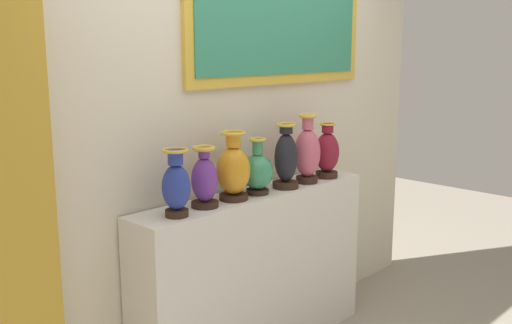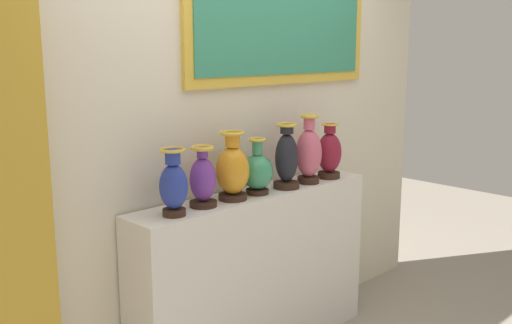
{
  "view_description": "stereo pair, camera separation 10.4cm",
  "coord_description": "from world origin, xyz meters",
  "px_view_note": "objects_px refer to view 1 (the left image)",
  "views": [
    {
      "loc": [
        -2.36,
        -2.27,
        1.82
      ],
      "look_at": [
        0.0,
        0.0,
        1.17
      ],
      "focal_mm": 41.11,
      "sensor_mm": 36.0,
      "label": 1
    },
    {
      "loc": [
        -2.28,
        -2.34,
        1.82
      ],
      "look_at": [
        0.0,
        0.0,
        1.17
      ],
      "focal_mm": 41.11,
      "sensor_mm": 36.0,
      "label": 2
    }
  ],
  "objects_px": {
    "vase_amber": "(233,170)",
    "vase_cobalt": "(176,186)",
    "vase_violet": "(204,180)",
    "vase_onyx": "(286,159)",
    "vase_jade": "(257,171)",
    "vase_burgundy": "(327,153)",
    "vase_rose": "(307,153)"
  },
  "relations": [
    {
      "from": "vase_amber",
      "to": "vase_onyx",
      "type": "height_order",
      "value": "vase_onyx"
    },
    {
      "from": "vase_jade",
      "to": "vase_rose",
      "type": "xyz_separation_m",
      "value": [
        0.42,
        -0.03,
        0.06
      ]
    },
    {
      "from": "vase_violet",
      "to": "vase_burgundy",
      "type": "relative_size",
      "value": 0.92
    },
    {
      "from": "vase_jade",
      "to": "vase_rose",
      "type": "relative_size",
      "value": 0.76
    },
    {
      "from": "vase_violet",
      "to": "vase_amber",
      "type": "relative_size",
      "value": 0.86
    },
    {
      "from": "vase_violet",
      "to": "vase_onyx",
      "type": "xyz_separation_m",
      "value": [
        0.61,
        -0.03,
        0.03
      ]
    },
    {
      "from": "vase_jade",
      "to": "vase_onyx",
      "type": "bearing_deg",
      "value": -5.19
    },
    {
      "from": "vase_jade",
      "to": "vase_burgundy",
      "type": "xyz_separation_m",
      "value": [
        0.62,
        -0.02,
        0.03
      ]
    },
    {
      "from": "vase_cobalt",
      "to": "vase_burgundy",
      "type": "xyz_separation_m",
      "value": [
        1.22,
        0.0,
        0.0
      ]
    },
    {
      "from": "vase_cobalt",
      "to": "vase_onyx",
      "type": "xyz_separation_m",
      "value": [
        0.83,
        0.01,
        0.02
      ]
    },
    {
      "from": "vase_burgundy",
      "to": "vase_jade",
      "type": "bearing_deg",
      "value": 177.74
    },
    {
      "from": "vase_violet",
      "to": "vase_jade",
      "type": "bearing_deg",
      "value": -0.84
    },
    {
      "from": "vase_amber",
      "to": "vase_burgundy",
      "type": "xyz_separation_m",
      "value": [
        0.8,
        -0.03,
        -0.01
      ]
    },
    {
      "from": "vase_burgundy",
      "to": "vase_cobalt",
      "type": "bearing_deg",
      "value": -179.96
    },
    {
      "from": "vase_cobalt",
      "to": "vase_amber",
      "type": "bearing_deg",
      "value": 3.93
    },
    {
      "from": "vase_rose",
      "to": "vase_jade",
      "type": "bearing_deg",
      "value": 176.49
    },
    {
      "from": "vase_jade",
      "to": "vase_burgundy",
      "type": "bearing_deg",
      "value": -2.26
    },
    {
      "from": "vase_cobalt",
      "to": "vase_burgundy",
      "type": "relative_size",
      "value": 0.97
    },
    {
      "from": "vase_rose",
      "to": "vase_violet",
      "type": "bearing_deg",
      "value": 177.78
    },
    {
      "from": "vase_violet",
      "to": "vase_burgundy",
      "type": "distance_m",
      "value": 1.01
    },
    {
      "from": "vase_violet",
      "to": "vase_amber",
      "type": "xyz_separation_m",
      "value": [
        0.21,
        -0.0,
        0.02
      ]
    },
    {
      "from": "vase_onyx",
      "to": "vase_burgundy",
      "type": "xyz_separation_m",
      "value": [
        0.4,
        -0.0,
        -0.02
      ]
    },
    {
      "from": "vase_violet",
      "to": "vase_rose",
      "type": "relative_size",
      "value": 0.76
    },
    {
      "from": "vase_cobalt",
      "to": "vase_violet",
      "type": "relative_size",
      "value": 1.05
    },
    {
      "from": "vase_violet",
      "to": "vase_onyx",
      "type": "bearing_deg",
      "value": -2.42
    },
    {
      "from": "vase_amber",
      "to": "vase_jade",
      "type": "relative_size",
      "value": 1.18
    },
    {
      "from": "vase_cobalt",
      "to": "vase_rose",
      "type": "xyz_separation_m",
      "value": [
        1.02,
        -0.0,
        0.03
      ]
    },
    {
      "from": "vase_violet",
      "to": "vase_jade",
      "type": "distance_m",
      "value": 0.39
    },
    {
      "from": "vase_cobalt",
      "to": "vase_burgundy",
      "type": "distance_m",
      "value": 1.22
    },
    {
      "from": "vase_cobalt",
      "to": "vase_jade",
      "type": "height_order",
      "value": "vase_cobalt"
    },
    {
      "from": "vase_violet",
      "to": "vase_onyx",
      "type": "relative_size",
      "value": 0.84
    },
    {
      "from": "vase_amber",
      "to": "vase_cobalt",
      "type": "bearing_deg",
      "value": -176.07
    }
  ]
}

